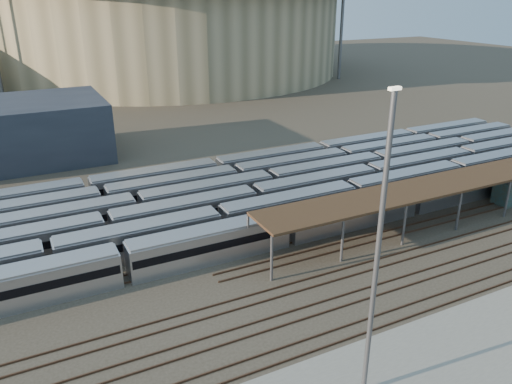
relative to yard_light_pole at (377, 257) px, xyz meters
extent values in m
plane|color=#383026|center=(9.15, 15.11, -11.33)|extent=(420.00, 420.00, 0.00)
cube|color=gray|center=(4.15, 0.11, -11.23)|extent=(50.00, 9.00, 0.20)
cube|color=#B8B8BD|center=(6.68, 23.11, -9.53)|extent=(112.00, 2.90, 3.60)
cube|color=#B8B8BD|center=(0.13, 27.31, -9.53)|extent=(112.00, 2.90, 3.60)
cube|color=#B8B8BD|center=(6.76, 31.51, -9.53)|extent=(112.00, 2.90, 3.60)
cube|color=#B8B8BD|center=(11.31, 35.71, -9.53)|extent=(112.00, 2.90, 3.60)
cube|color=#B8B8BD|center=(7.91, 39.91, -9.53)|extent=(112.00, 2.90, 3.60)
cube|color=#B8B8BD|center=(6.58, 44.11, -9.53)|extent=(112.00, 2.90, 3.60)
cylinder|color=#5A5A5F|center=(1.15, 16.41, -8.83)|extent=(0.30, 0.30, 5.00)
cylinder|color=#5A5A5F|center=(1.15, 21.81, -8.83)|extent=(0.30, 0.30, 5.00)
cylinder|color=#5A5A5F|center=(9.72, 16.41, -8.83)|extent=(0.30, 0.30, 5.00)
cylinder|color=#5A5A5F|center=(9.72, 21.81, -8.83)|extent=(0.30, 0.30, 5.00)
cylinder|color=#5A5A5F|center=(18.29, 16.41, -8.83)|extent=(0.30, 0.30, 5.00)
cylinder|color=#5A5A5F|center=(18.29, 21.81, -8.83)|extent=(0.30, 0.30, 5.00)
cylinder|color=#5A5A5F|center=(26.86, 16.41, -8.83)|extent=(0.30, 0.30, 5.00)
cylinder|color=#5A5A5F|center=(26.86, 21.81, -8.83)|extent=(0.30, 0.30, 5.00)
cylinder|color=#5A5A5F|center=(35.43, 16.41, -8.83)|extent=(0.30, 0.30, 5.00)
cylinder|color=#5A5A5F|center=(35.43, 21.81, -8.83)|extent=(0.30, 0.30, 5.00)
cube|color=#342015|center=(31.15, 19.11, -6.18)|extent=(60.00, 6.00, 0.30)
cube|color=#4C3323|center=(9.15, 13.36, -11.24)|extent=(170.00, 0.12, 0.18)
cube|color=#4C3323|center=(9.15, 14.86, -11.24)|extent=(170.00, 0.12, 0.18)
cube|color=#4C3323|center=(9.15, 9.36, -11.24)|extent=(170.00, 0.12, 0.18)
cube|color=#4C3323|center=(9.15, 10.86, -11.24)|extent=(170.00, 0.12, 0.18)
cube|color=#4C3323|center=(9.15, 5.36, -11.24)|extent=(170.00, 0.12, 0.18)
cube|color=#4C3323|center=(9.15, 6.86, -11.24)|extent=(170.00, 0.12, 0.18)
cylinder|color=#9D8D6A|center=(34.15, 155.11, 2.67)|extent=(116.00, 116.00, 28.00)
cylinder|color=#5A5A5F|center=(79.15, 115.11, 6.67)|extent=(1.00, 1.00, 36.00)
cylinder|color=#5A5A5F|center=(-0.85, 175.11, 6.67)|extent=(1.00, 1.00, 36.00)
cylinder|color=#5A5A5F|center=(0.00, 0.00, -0.18)|extent=(0.36, 0.36, 21.89)
cube|color=#FFF2CC|center=(0.00, 0.00, 10.86)|extent=(0.82, 0.35, 0.20)
camera|label=1|loc=(-19.67, -21.80, 16.05)|focal=35.00mm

